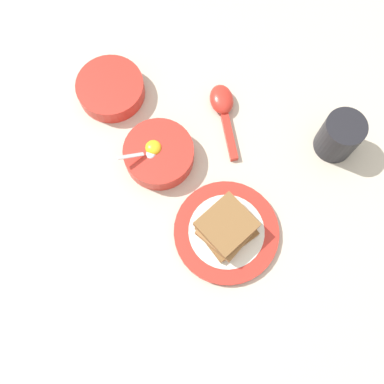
{
  "coord_description": "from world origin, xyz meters",
  "views": [
    {
      "loc": [
        -0.37,
        -0.07,
        0.87
      ],
      "look_at": [
        -0.13,
        0.02,
        0.02
      ],
      "focal_mm": 42.0,
      "sensor_mm": 36.0,
      "label": 1
    }
  ],
  "objects_px": {
    "egg_bowl": "(159,154)",
    "drinking_cup": "(340,136)",
    "toast_sandwich": "(227,228)",
    "congee_bowl": "(111,88)",
    "toast_plate": "(226,232)",
    "soup_spoon": "(223,106)"
  },
  "relations": [
    {
      "from": "toast_sandwich",
      "to": "soup_spoon",
      "type": "xyz_separation_m",
      "value": [
        0.25,
        0.09,
        -0.02
      ]
    },
    {
      "from": "soup_spoon",
      "to": "toast_sandwich",
      "type": "bearing_deg",
      "value": -160.27
    },
    {
      "from": "toast_plate",
      "to": "toast_sandwich",
      "type": "relative_size",
      "value": 1.61
    },
    {
      "from": "toast_plate",
      "to": "congee_bowl",
      "type": "xyz_separation_m",
      "value": [
        0.21,
        0.33,
        0.01
      ]
    },
    {
      "from": "toast_plate",
      "to": "toast_sandwich",
      "type": "height_order",
      "value": "toast_sandwich"
    },
    {
      "from": "toast_sandwich",
      "to": "toast_plate",
      "type": "bearing_deg",
      "value": -129.49
    },
    {
      "from": "egg_bowl",
      "to": "toast_plate",
      "type": "height_order",
      "value": "egg_bowl"
    },
    {
      "from": "drinking_cup",
      "to": "toast_sandwich",
      "type": "bearing_deg",
      "value": 148.69
    },
    {
      "from": "egg_bowl",
      "to": "drinking_cup",
      "type": "relative_size",
      "value": 1.5
    },
    {
      "from": "soup_spoon",
      "to": "congee_bowl",
      "type": "xyz_separation_m",
      "value": [
        -0.04,
        0.24,
        0.01
      ]
    },
    {
      "from": "egg_bowl",
      "to": "soup_spoon",
      "type": "xyz_separation_m",
      "value": [
        0.15,
        -0.09,
        -0.01
      ]
    },
    {
      "from": "toast_sandwich",
      "to": "congee_bowl",
      "type": "height_order",
      "value": "toast_sandwich"
    },
    {
      "from": "toast_sandwich",
      "to": "drinking_cup",
      "type": "relative_size",
      "value": 1.35
    },
    {
      "from": "toast_plate",
      "to": "soup_spoon",
      "type": "distance_m",
      "value": 0.27
    },
    {
      "from": "toast_plate",
      "to": "drinking_cup",
      "type": "distance_m",
      "value": 0.3
    },
    {
      "from": "egg_bowl",
      "to": "soup_spoon",
      "type": "relative_size",
      "value": 0.87
    },
    {
      "from": "toast_sandwich",
      "to": "congee_bowl",
      "type": "distance_m",
      "value": 0.39
    },
    {
      "from": "egg_bowl",
      "to": "congee_bowl",
      "type": "bearing_deg",
      "value": 54.74
    },
    {
      "from": "egg_bowl",
      "to": "toast_plate",
      "type": "bearing_deg",
      "value": -120.01
    },
    {
      "from": "drinking_cup",
      "to": "soup_spoon",
      "type": "bearing_deg",
      "value": 89.33
    },
    {
      "from": "soup_spoon",
      "to": "drinking_cup",
      "type": "xyz_separation_m",
      "value": [
        -0.0,
        -0.24,
        0.04
      ]
    },
    {
      "from": "egg_bowl",
      "to": "drinking_cup",
      "type": "height_order",
      "value": "drinking_cup"
    }
  ]
}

